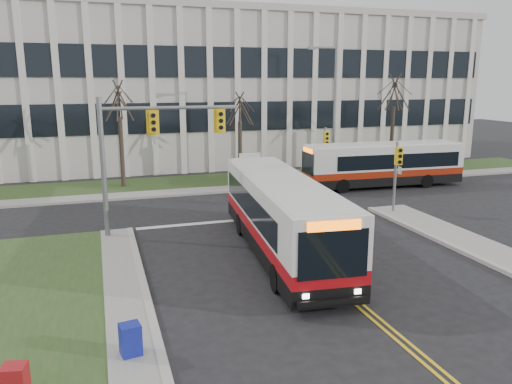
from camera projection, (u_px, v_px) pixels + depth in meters
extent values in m
plane|color=black|center=(327.00, 278.00, 17.74)|extent=(120.00, 120.00, 0.00)
cube|color=#9E9B93|center=(296.00, 185.00, 33.34)|extent=(44.00, 1.60, 0.14)
cube|color=#2A481F|center=(281.00, 177.00, 35.94)|extent=(44.00, 5.00, 0.12)
cube|color=#B4B0A6|center=(236.00, 90.00, 45.80)|extent=(40.00, 16.00, 12.00)
cylinder|color=slate|center=(103.00, 170.00, 21.58)|extent=(0.22, 0.22, 6.20)
cylinder|color=slate|center=(171.00, 108.00, 21.91)|extent=(6.00, 0.16, 0.16)
cube|color=yellow|center=(153.00, 122.00, 21.66)|extent=(0.34, 0.24, 0.92)
cube|color=yellow|center=(220.00, 121.00, 22.55)|extent=(0.34, 0.24, 0.92)
cylinder|color=slate|center=(395.00, 178.00, 25.97)|extent=(0.14, 0.14, 3.80)
cube|color=yellow|center=(399.00, 156.00, 25.52)|extent=(0.34, 0.24, 0.92)
cylinder|color=slate|center=(325.00, 155.00, 33.87)|extent=(0.14, 0.14, 3.80)
cube|color=yellow|center=(326.00, 138.00, 33.42)|extent=(0.34, 0.24, 0.92)
cylinder|color=slate|center=(335.00, 114.00, 34.23)|extent=(0.20, 0.20, 9.20)
cylinder|color=slate|center=(325.00, 48.00, 33.00)|extent=(1.80, 0.14, 0.14)
cube|color=slate|center=(312.00, 48.00, 32.74)|extent=(0.50, 0.25, 0.18)
cylinder|color=slate|center=(242.00, 175.00, 34.46)|extent=(0.08, 0.08, 1.00)
cylinder|color=slate|center=(258.00, 174.00, 34.82)|extent=(0.08, 0.08, 1.00)
cube|color=white|center=(250.00, 164.00, 34.48)|extent=(1.50, 0.12, 1.60)
cylinder|color=#42352B|center=(122.00, 153.00, 32.18)|extent=(0.28, 0.28, 4.62)
cylinder|color=#42352B|center=(240.00, 151.00, 34.80)|extent=(0.28, 0.28, 4.09)
cylinder|color=#42352B|center=(392.00, 139.00, 38.09)|extent=(0.28, 0.28, 4.95)
cube|color=navy|center=(131.00, 342.00, 12.48)|extent=(0.57, 0.53, 0.95)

